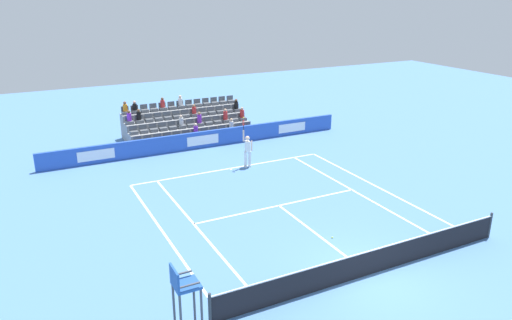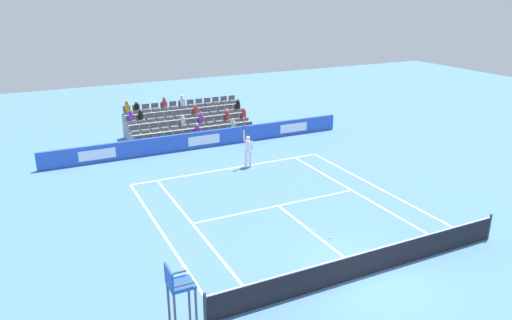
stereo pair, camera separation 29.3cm
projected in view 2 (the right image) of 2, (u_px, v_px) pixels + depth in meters
ground_plane at (367, 275)px, 16.93m from camera, size 80.00×80.00×0.00m
line_baseline at (230, 168)px, 27.00m from camera, size 10.97×0.10×0.01m
line_service at (278, 206)px, 22.35m from camera, size 8.23×0.10×0.01m
line_centre_service at (316, 236)px, 19.64m from camera, size 0.10×6.40×0.01m
line_singles_sideline_left at (196, 228)px, 20.25m from camera, size 0.10×11.89×0.01m
line_singles_sideline_right at (357, 193)px, 23.68m from camera, size 0.10×11.89×0.01m
line_doubles_sideline_left at (164, 235)px, 19.68m from camera, size 0.10×11.89×0.01m
line_doubles_sideline_right at (380, 189)px, 24.25m from camera, size 0.10×11.89×0.01m
line_centre_mark at (231, 169)px, 26.92m from camera, size 0.10×0.20×0.01m
sponsor_barrier at (204, 139)px, 30.38m from camera, size 19.21×0.22×1.05m
tennis_net at (368, 263)px, 16.77m from camera, size 11.97×0.10×1.07m
tennis_player at (248, 150)px, 26.92m from camera, size 0.51×0.40×2.85m
umpire_chair at (179, 292)px, 13.39m from camera, size 0.70×0.70×2.34m
stadium_stand at (188, 126)px, 32.81m from camera, size 8.06×3.80×2.58m
loose_tennis_ball at (330, 238)px, 19.39m from camera, size 0.07×0.07×0.07m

